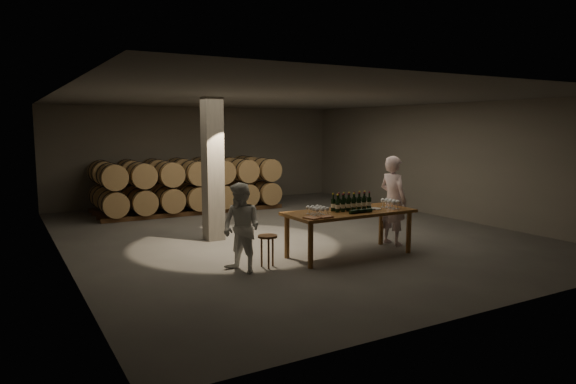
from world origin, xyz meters
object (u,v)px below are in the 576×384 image
bottle_cluster (351,204)px  stool (268,241)px  tasting_table (349,216)px  person_woman (241,228)px  notebook_near (325,217)px  plate (374,209)px  person_man (393,200)px

bottle_cluster → stool: bottle_cluster is taller
tasting_table → person_woman: size_ratio=1.64×
notebook_near → bottle_cluster: bearing=19.5°
plate → person_woman: 2.91m
plate → person_woman: size_ratio=0.18×
plate → person_woman: (-2.91, 0.06, -0.12)m
person_man → tasting_table: bearing=97.2°
bottle_cluster → person_man: 1.34m
stool → person_man: (3.21, 0.29, 0.48)m
person_woman → person_man: bearing=71.3°
plate → notebook_near: (-1.41, -0.33, 0.01)m
notebook_near → person_man: (2.25, 0.72, 0.05)m
bottle_cluster → person_man: person_man is taller
plate → person_woman: person_woman is taller
plate → person_woman: bearing=178.9°
plate → person_man: bearing=24.9°
person_man → bottle_cluster: bearing=95.9°
tasting_table → bottle_cluster: (0.08, 0.05, 0.23)m
plate → stool: bearing=177.5°
stool → person_man: person_man is taller
bottle_cluster → person_woman: 2.45m
tasting_table → person_woman: 2.36m
stool → bottle_cluster: bearing=0.8°
notebook_near → plate: bearing=6.6°
stool → tasting_table: bearing=-0.6°
tasting_table → person_man: 1.44m
notebook_near → person_man: size_ratio=0.13×
tasting_table → person_woman: (-2.36, -0.03, -0.00)m
bottle_cluster → plate: size_ratio=3.04×
person_man → person_woman: (-3.75, -0.33, -0.17)m
bottle_cluster → plate: 0.50m
notebook_near → person_woman: 1.55m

